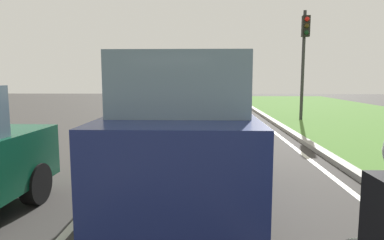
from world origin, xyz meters
name	(u,v)px	position (x,y,z in m)	size (l,w,h in m)	color
ground_plane	(172,137)	(0.00, 14.00, 0.00)	(60.00, 60.00, 0.00)	#383533
lane_line_center	(151,137)	(-0.70, 14.00, 0.00)	(0.12, 32.00, 0.01)	silver
lane_line_right_edge	(281,138)	(3.60, 14.00, 0.00)	(0.12, 32.00, 0.01)	silver
curb_right	(297,136)	(4.10, 14.00, 0.06)	(0.24, 48.00, 0.12)	#9E9B93
car_suv_ahead	(184,128)	(0.73, 8.24, 1.17)	(1.98, 4.51, 2.28)	navy
traffic_light_near_right	(304,47)	(5.47, 18.30, 3.30)	(0.32, 0.50, 4.88)	#2D2D2D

